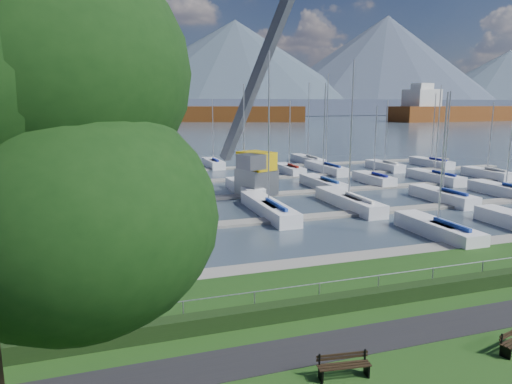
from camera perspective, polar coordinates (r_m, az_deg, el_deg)
name	(u,v)px	position (r m, az deg, el deg)	size (l,w,h in m)	color
path	(376,337)	(19.16, 14.78, -17.17)	(160.00, 2.00, 0.04)	black
water	(122,120)	(277.36, -16.35, 8.64)	(800.00, 540.00, 0.20)	#3A4855
hedge	(344,302)	(21.00, 10.89, -13.35)	(80.00, 0.70, 0.70)	black
fence	(340,281)	(20.99, 10.44, -10.83)	(0.04, 0.04, 80.00)	#909398
foothill	(118,108)	(347.18, -16.83, 10.06)	(900.00, 80.00, 12.00)	#475068
mountains	(122,59)	(423.68, -16.41, 15.69)	(1190.00, 360.00, 115.00)	#495A6A
docks	(212,198)	(45.02, -5.56, -0.79)	(90.00, 41.60, 0.25)	slate
bench_left	(344,366)	(16.40, 10.90, -20.53)	(1.84, 0.65, 0.85)	black
crane	(257,140)	(46.84, 0.12, 6.58)	(7.80, 12.89, 22.35)	slate
cargo_ship_mid	(208,114)	(241.01, -6.06, 9.68)	(91.80, 46.49, 21.50)	brown
cargo_ship_east	(464,114)	(271.69, 24.52, 8.90)	(95.79, 23.17, 21.50)	brown
sailboat_fleet	(189,140)	(46.51, -8.39, 6.48)	(75.41, 49.78, 13.64)	silver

